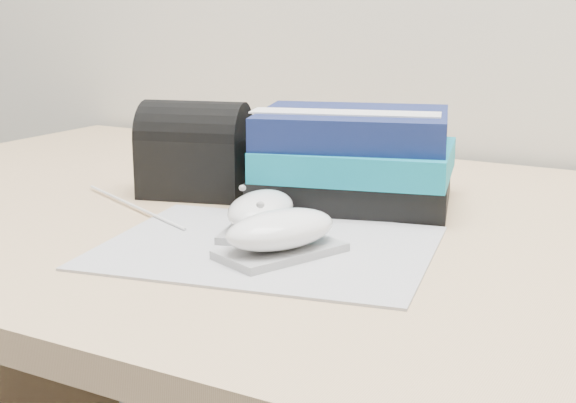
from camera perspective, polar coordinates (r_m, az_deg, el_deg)
The scene contains 6 objects.
mousepad at distance 0.78m, azimuth -1.45°, elevation -3.26°, with size 0.31×0.24×0.00m, color gray.
mouse_rear at distance 0.82m, azimuth -1.95°, elevation -0.79°, with size 0.09×0.12×0.05m.
mouse_front at distance 0.75m, azimuth -0.52°, elevation -2.27°, with size 0.10×0.13×0.05m.
usb_cable at distance 0.94m, azimuth -10.93°, elevation -0.30°, with size 0.00×0.00×0.25m, color silver.
book_stack at distance 0.95m, azimuth 4.73°, elevation 3.08°, with size 0.26×0.23×0.11m.
pouch at distance 0.99m, azimuth -6.63°, elevation 3.67°, with size 0.15×0.12×0.12m.
Camera 1 is at (0.28, 0.80, 0.96)m, focal length 50.00 mm.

